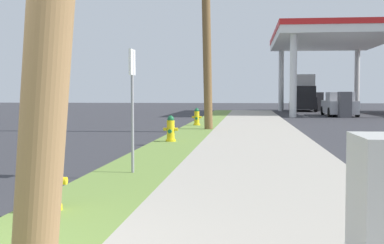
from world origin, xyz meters
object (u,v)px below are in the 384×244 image
fire_hydrant_nearest (49,183)px  fire_hydrant_second (171,130)px  car_silver_by_near_pump (339,105)px  fire_hydrant_third (197,118)px  truck_black_at_forecourt (302,94)px  street_sign_post (132,85)px

fire_hydrant_nearest → fire_hydrant_second: 8.93m
fire_hydrant_nearest → car_silver_by_near_pump: 31.13m
fire_hydrant_second → fire_hydrant_third: (-0.01, 7.78, 0.00)m
fire_hydrant_nearest → truck_black_at_forecourt: bearing=80.2°
fire_hydrant_nearest → fire_hydrant_second: same height
fire_hydrant_nearest → street_sign_post: street_sign_post is taller
fire_hydrant_third → truck_black_at_forecourt: size_ratio=0.11×
fire_hydrant_second → street_sign_post: 6.06m
fire_hydrant_third → truck_black_at_forecourt: truck_black_at_forecourt is taller
fire_hydrant_nearest → street_sign_post: size_ratio=0.35×
fire_hydrant_second → truck_black_at_forecourt: (6.86, 31.38, 1.04)m
fire_hydrant_nearest → fire_hydrant_third: 16.71m
fire_hydrant_second → car_silver_by_near_pump: size_ratio=0.16×
fire_hydrant_third → street_sign_post: size_ratio=0.35×
fire_hydrant_second → car_silver_by_near_pump: car_silver_by_near_pump is taller
fire_hydrant_second → street_sign_post: bearing=-87.9°
street_sign_post → fire_hydrant_second: bearing=92.1°
truck_black_at_forecourt → fire_hydrant_second: bearing=-102.3°
fire_hydrant_second → truck_black_at_forecourt: 32.14m
fire_hydrant_nearest → car_silver_by_near_pump: bearing=74.4°
fire_hydrant_third → truck_black_at_forecourt: 24.60m
fire_hydrant_nearest → street_sign_post: 3.23m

